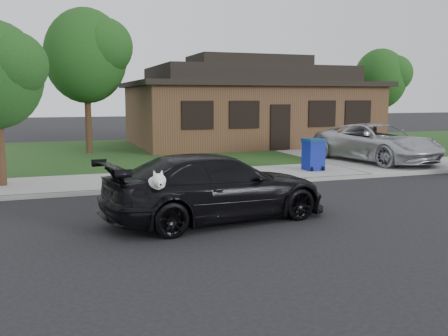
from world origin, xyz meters
name	(u,v)px	position (x,y,z in m)	size (l,w,h in m)	color
ground	(327,208)	(0.00, 0.00, 0.00)	(120.00, 120.00, 0.00)	black
sidewalk	(248,175)	(0.00, 5.00, 0.06)	(60.00, 3.00, 0.12)	gray
curb	(267,182)	(0.00, 3.50, 0.06)	(60.00, 0.12, 0.12)	gray
lawn	(186,151)	(0.00, 13.00, 0.07)	(60.00, 13.00, 0.13)	#193814
driveway	(328,152)	(6.00, 10.00, 0.07)	(4.50, 13.00, 0.14)	gray
sedan	(216,187)	(-2.84, -0.22, 0.71)	(5.15, 2.74, 1.42)	black
minivan	(377,143)	(5.74, 6.04, 0.87)	(2.43, 5.27, 1.46)	#B2B3B9
recycling_bin	(313,154)	(2.38, 4.96, 0.67)	(0.68, 0.71, 1.08)	navy
house	(248,106)	(4.00, 15.00, 2.13)	(12.60, 8.60, 4.65)	#422B1C
tree_0	(90,54)	(-4.34, 12.88, 4.48)	(3.78, 3.60, 6.34)	#332114
tree_1	(383,78)	(12.14, 14.40, 3.71)	(3.15, 3.00, 5.25)	#332114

